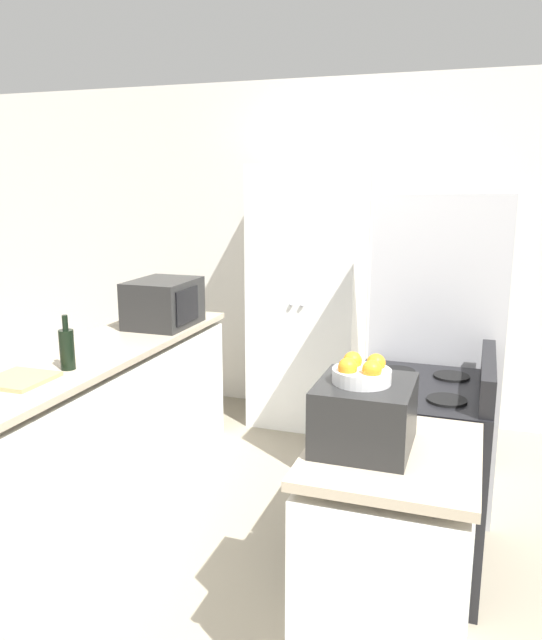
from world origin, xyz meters
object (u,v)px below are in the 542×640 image
wine_bottle (67,348)px  stove (416,475)px  pantry_cabinet (307,298)px  refrigerator (439,349)px  microwave (164,303)px  fruit_bowl (362,372)px  toaster_oven (364,415)px

wine_bottle → stove: bearing=10.2°
pantry_cabinet → stove: pantry_cabinet is taller
pantry_cabinet → refrigerator: pantry_cabinet is taller
stove → wine_bottle: bearing=-169.8°
pantry_cabinet → microwave: (-0.72, -0.92, 0.09)m
microwave → fruit_bowl: 2.17m
stove → fruit_bowl: 1.06m
stove → refrigerator: refrigerator is taller
refrigerator → stove: bearing=-91.8°
stove → fruit_bowl: fruit_bowl is taller
wine_bottle → fruit_bowl: (1.57, -0.45, 0.17)m
stove → microwave: 1.96m
stove → toaster_oven: (-0.13, -0.75, 0.57)m
refrigerator → toaster_oven: 1.56m
fruit_bowl → toaster_oven: bearing=30.8°
stove → wine_bottle: 1.82m
pantry_cabinet → refrigerator: size_ratio=1.10×
pantry_cabinet → toaster_oven: size_ratio=5.32×
fruit_bowl → refrigerator: bearing=84.0°
microwave → stove: bearing=-22.7°
refrigerator → toaster_oven: (-0.15, -1.55, 0.14)m
pantry_cabinet → refrigerator: 1.34m
pantry_cabinet → wine_bottle: size_ratio=7.02×
toaster_oven → fruit_bowl: fruit_bowl is taller
refrigerator → fruit_bowl: bearing=-96.0°
stove → toaster_oven: bearing=-99.6°
pantry_cabinet → microwave: pantry_cabinet is taller
microwave → fruit_bowl: bearing=-43.1°
refrigerator → wine_bottle: size_ratio=6.38×
wine_bottle → microwave: bearing=90.7°
microwave → wine_bottle: microwave is taller
refrigerator → microwave: 1.76m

